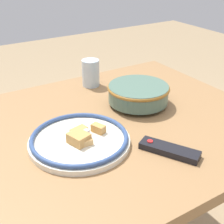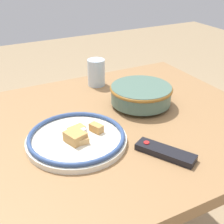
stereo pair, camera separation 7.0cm
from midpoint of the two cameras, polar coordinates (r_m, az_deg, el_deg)
dining_table at (r=1.13m, az=-4.62°, el=-6.98°), size 1.23×0.90×0.78m
noodle_bowl at (r=1.21m, az=3.19°, el=3.41°), size 0.24×0.24×0.08m
food_plate at (r=0.99m, az=-7.98°, el=-5.04°), size 0.32×0.32×0.05m
tv_remote at (r=0.95m, az=8.37°, el=-6.91°), size 0.13×0.18×0.02m
drinking_glass at (r=1.39m, az=-5.36°, el=7.11°), size 0.08×0.08×0.12m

